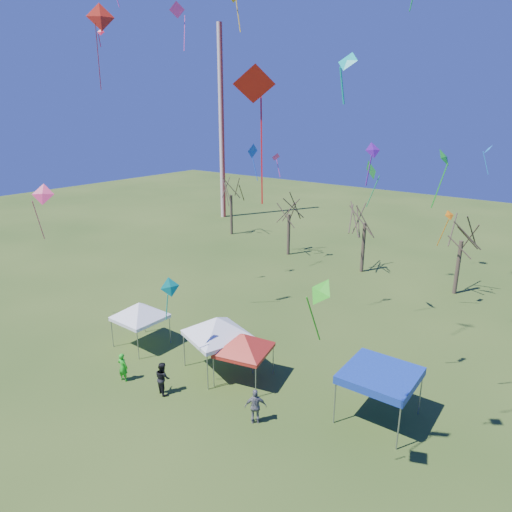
{
  "coord_description": "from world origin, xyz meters",
  "views": [
    {
      "loc": [
        14.24,
        -13.55,
        14.33
      ],
      "look_at": [
        1.57,
        3.0,
        7.68
      ],
      "focal_mm": 32.0,
      "sensor_mm": 36.0,
      "label": 1
    }
  ],
  "objects_px": {
    "tent_blue": "(380,376)",
    "person_grey": "(256,406)",
    "tree_0": "(231,181)",
    "person_green": "(123,367)",
    "person_dark": "(163,378)",
    "tree_2": "(366,205)",
    "tree_3": "(464,221)",
    "tree_1": "(289,200)",
    "tent_white_west": "(139,306)",
    "radio_mast": "(221,125)",
    "tent_red": "(244,337)",
    "tent_white_mid": "(217,321)"
  },
  "relations": [
    {
      "from": "tree_0",
      "to": "tent_red",
      "type": "distance_m",
      "value": 32.01
    },
    {
      "from": "tent_red",
      "to": "person_grey",
      "type": "xyz_separation_m",
      "value": [
        2.71,
        -2.49,
        -1.77
      ]
    },
    {
      "from": "tent_blue",
      "to": "tent_white_west",
      "type": "bearing_deg",
      "value": -171.64
    },
    {
      "from": "radio_mast",
      "to": "person_grey",
      "type": "bearing_deg",
      "value": -46.7
    },
    {
      "from": "tree_2",
      "to": "person_green",
      "type": "distance_m",
      "value": 25.58
    },
    {
      "from": "tree_3",
      "to": "tent_blue",
      "type": "distance_m",
      "value": 19.49
    },
    {
      "from": "tree_2",
      "to": "tent_red",
      "type": "xyz_separation_m",
      "value": [
        2.63,
        -20.75,
        -3.62
      ]
    },
    {
      "from": "tree_1",
      "to": "radio_mast",
      "type": "bearing_deg",
      "value": 151.52
    },
    {
      "from": "person_dark",
      "to": "radio_mast",
      "type": "bearing_deg",
      "value": -37.32
    },
    {
      "from": "tree_0",
      "to": "tent_blue",
      "type": "relative_size",
      "value": 2.5
    },
    {
      "from": "tent_white_west",
      "to": "tent_blue",
      "type": "xyz_separation_m",
      "value": [
        14.93,
        2.2,
        -0.36
      ]
    },
    {
      "from": "tree_1",
      "to": "tent_blue",
      "type": "height_order",
      "value": "tree_1"
    },
    {
      "from": "tree_1",
      "to": "tent_red",
      "type": "distance_m",
      "value": 23.95
    },
    {
      "from": "tree_1",
      "to": "person_grey",
      "type": "distance_m",
      "value": 27.67
    },
    {
      "from": "person_green",
      "to": "person_grey",
      "type": "relative_size",
      "value": 0.93
    },
    {
      "from": "tent_white_mid",
      "to": "tree_1",
      "type": "bearing_deg",
      "value": 113.44
    },
    {
      "from": "person_dark",
      "to": "tent_red",
      "type": "bearing_deg",
      "value": -111.19
    },
    {
      "from": "tent_blue",
      "to": "person_grey",
      "type": "xyz_separation_m",
      "value": [
        -4.5,
        -3.83,
        -1.49
      ]
    },
    {
      "from": "tree_0",
      "to": "person_dark",
      "type": "height_order",
      "value": "tree_0"
    },
    {
      "from": "radio_mast",
      "to": "tree_0",
      "type": "relative_size",
      "value": 2.96
    },
    {
      "from": "tree_2",
      "to": "tree_3",
      "type": "relative_size",
      "value": 1.03
    },
    {
      "from": "tent_white_mid",
      "to": "tent_blue",
      "type": "height_order",
      "value": "tent_white_mid"
    },
    {
      "from": "tree_3",
      "to": "tent_white_west",
      "type": "distance_m",
      "value": 25.41
    },
    {
      "from": "tree_2",
      "to": "tent_white_west",
      "type": "distance_m",
      "value": 22.48
    },
    {
      "from": "person_grey",
      "to": "tree_0",
      "type": "bearing_deg",
      "value": -86.91
    },
    {
      "from": "tent_white_mid",
      "to": "tent_red",
      "type": "height_order",
      "value": "tent_white_mid"
    },
    {
      "from": "tree_0",
      "to": "tree_3",
      "type": "xyz_separation_m",
      "value": [
        26.88,
        -3.34,
        -0.41
      ]
    },
    {
      "from": "tent_white_mid",
      "to": "tree_0",
      "type": "bearing_deg",
      "value": 128.91
    },
    {
      "from": "person_dark",
      "to": "tent_blue",
      "type": "bearing_deg",
      "value": -138.0
    },
    {
      "from": "radio_mast",
      "to": "tent_white_west",
      "type": "height_order",
      "value": "radio_mast"
    },
    {
      "from": "tree_1",
      "to": "tent_white_west",
      "type": "relative_size",
      "value": 1.96
    },
    {
      "from": "tree_0",
      "to": "tree_3",
      "type": "bearing_deg",
      "value": -7.08
    },
    {
      "from": "tent_white_west",
      "to": "tent_white_mid",
      "type": "distance_m",
      "value": 5.9
    },
    {
      "from": "radio_mast",
      "to": "tent_white_mid",
      "type": "height_order",
      "value": "radio_mast"
    },
    {
      "from": "person_dark",
      "to": "tree_3",
      "type": "bearing_deg",
      "value": -93.73
    },
    {
      "from": "radio_mast",
      "to": "tent_red",
      "type": "xyz_separation_m",
      "value": [
        28.27,
        -30.38,
        -9.83
      ]
    },
    {
      "from": "tent_white_west",
      "to": "person_dark",
      "type": "bearing_deg",
      "value": -28.04
    },
    {
      "from": "tree_1",
      "to": "person_grey",
      "type": "bearing_deg",
      "value": -59.7
    },
    {
      "from": "tree_0",
      "to": "tent_white_west",
      "type": "relative_size",
      "value": 2.19
    },
    {
      "from": "tent_white_west",
      "to": "tent_red",
      "type": "bearing_deg",
      "value": 6.31
    },
    {
      "from": "tent_white_mid",
      "to": "tree_3",
      "type": "bearing_deg",
      "value": 69.51
    },
    {
      "from": "radio_mast",
      "to": "tent_red",
      "type": "height_order",
      "value": "radio_mast"
    },
    {
      "from": "tree_2",
      "to": "person_green",
      "type": "bearing_deg",
      "value": -96.15
    },
    {
      "from": "tree_1",
      "to": "person_grey",
      "type": "height_order",
      "value": "tree_1"
    },
    {
      "from": "tree_0",
      "to": "tree_1",
      "type": "relative_size",
      "value": 1.12
    },
    {
      "from": "tent_blue",
      "to": "person_grey",
      "type": "height_order",
      "value": "tent_blue"
    },
    {
      "from": "tent_white_mid",
      "to": "person_dark",
      "type": "bearing_deg",
      "value": -102.44
    },
    {
      "from": "tree_1",
      "to": "tree_3",
      "type": "relative_size",
      "value": 0.95
    },
    {
      "from": "tree_2",
      "to": "radio_mast",
      "type": "bearing_deg",
      "value": 159.43
    },
    {
      "from": "radio_mast",
      "to": "tent_blue",
      "type": "relative_size",
      "value": 7.4
    }
  ]
}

